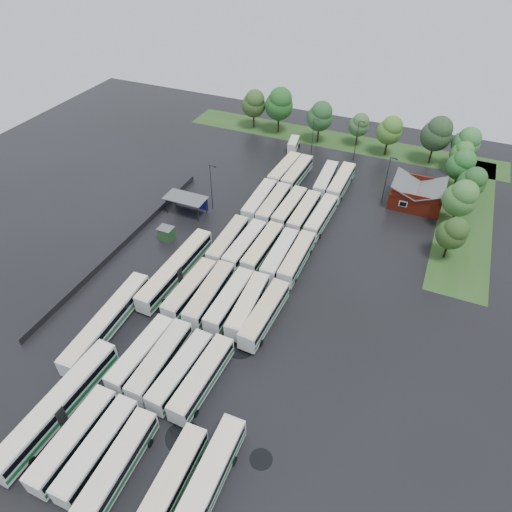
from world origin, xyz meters
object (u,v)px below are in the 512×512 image
at_px(brick_building, 416,197).
at_px(artic_bus_east, 197,505).
at_px(minibus, 293,144).
at_px(artic_bus_west_a, 58,406).

xyz_separation_m(brick_building, artic_bus_east, (-11.94, -69.28, 0.14)).
relative_size(brick_building, minibus, 1.71).
bearing_deg(minibus, brick_building, -32.88).
bearing_deg(artic_bus_east, artic_bus_west_a, 169.97).
distance_m(artic_bus_west_a, minibus, 79.22).
height_order(artic_bus_west_a, minibus, artic_bus_west_a).
bearing_deg(artic_bus_west_a, brick_building, 65.08).
bearing_deg(artic_bus_east, minibus, 101.86).
height_order(artic_bus_east, minibus, artic_bus_east).
bearing_deg(artic_bus_east, brick_building, 78.97).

